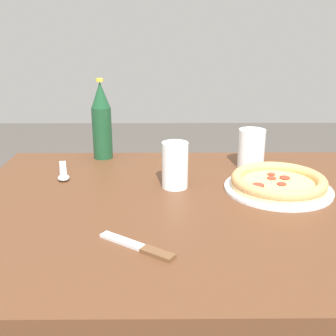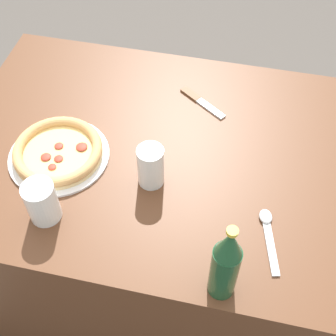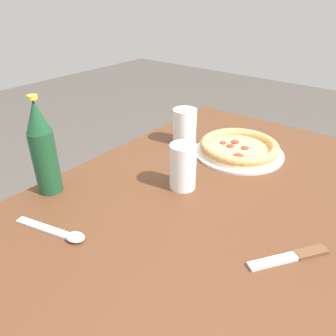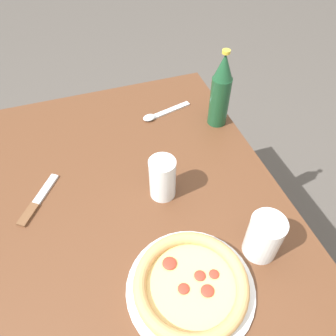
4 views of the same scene
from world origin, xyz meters
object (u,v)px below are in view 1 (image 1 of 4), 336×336
object	(u,v)px
knife	(139,247)
glass_mango_juice	(251,151)
beer_bottle	(102,121)
pizza_margherita	(278,183)
spoon	(63,174)
glass_lemonade	(175,167)

from	to	relation	value
knife	glass_mango_juice	bearing A→B (deg)	57.54
beer_bottle	pizza_margherita	bearing A→B (deg)	-29.94
beer_bottle	spoon	world-z (taller)	beer_bottle
glass_lemonade	beer_bottle	xyz separation A→B (m)	(-0.24, 0.27, 0.07)
knife	glass_lemonade	bearing A→B (deg)	76.71
glass_mango_juice	spoon	size ratio (longest dim) A/B	0.64
glass_lemonade	glass_mango_juice	bearing A→B (deg)	34.94
glass_mango_juice	knife	size ratio (longest dim) A/B	0.75
beer_bottle	knife	xyz separation A→B (m)	(0.16, -0.61, -0.12)
glass_mango_juice	beer_bottle	size ratio (longest dim) A/B	0.46
spoon	knife	bearing A→B (deg)	-59.74
pizza_margherita	beer_bottle	size ratio (longest dim) A/B	1.10
glass_lemonade	knife	xyz separation A→B (m)	(-0.08, -0.34, -0.06)
glass_mango_juice	spoon	world-z (taller)	glass_mango_juice
beer_bottle	glass_lemonade	bearing A→B (deg)	-49.09
beer_bottle	knife	bearing A→B (deg)	-75.65
pizza_margherita	glass_mango_juice	size ratio (longest dim) A/B	2.40
glass_mango_juice	beer_bottle	world-z (taller)	beer_bottle
knife	pizza_margherita	bearing A→B (deg)	40.86
knife	spoon	distance (m)	0.50
glass_lemonade	beer_bottle	distance (m)	0.37
glass_lemonade	knife	distance (m)	0.35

